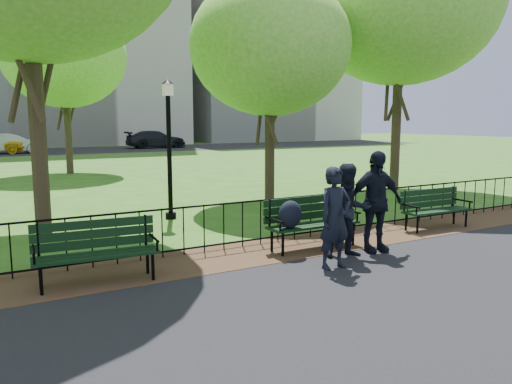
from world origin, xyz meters
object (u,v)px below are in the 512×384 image
tree_near_e (270,47)px  sedan_dark (156,139)px  tree_far_c (64,56)px  sedan_silver (11,144)px  tree_mid_e (401,1)px  park_bench_main (301,216)px  person_mid (349,211)px  park_bench_left_a (96,245)px  person_left (335,218)px  person_right (375,202)px  lamppost (169,144)px  park_bench_right_a (434,204)px

tree_near_e → sedan_dark: (6.12, 28.92, -3.76)m
tree_far_c → sedan_silver: 16.55m
tree_near_e → sedan_silver: size_ratio=1.49×
tree_near_e → tree_mid_e: (5.11, 0.02, 1.85)m
park_bench_main → sedan_silver: sedan_silver is taller
person_mid → sedan_dark: bearing=91.4°
tree_mid_e → park_bench_left_a: bearing=-155.3°
person_left → person_right: size_ratio=0.90×
tree_mid_e → sedan_dark: size_ratio=1.80×
tree_near_e → tree_far_c: (-3.84, 11.21, 0.72)m
lamppost → tree_near_e: size_ratio=0.52×
park_bench_right_a → person_left: size_ratio=1.03×
park_bench_left_a → sedan_dark: (12.28, 34.09, 0.16)m
park_bench_left_a → lamppost: bearing=61.8°
person_mid → sedan_dark: person_mid is taller
park_bench_left_a → tree_far_c: size_ratio=0.24×
lamppost → person_right: (2.19, -4.84, -0.90)m
tree_near_e → tree_mid_e: tree_mid_e is taller
tree_near_e → tree_far_c: 11.87m
park_bench_left_a → person_mid: bearing=-5.6°
tree_mid_e → person_right: 10.27m
tree_near_e → park_bench_main: bearing=-115.4°
tree_near_e → park_bench_left_a: bearing=-140.0°
park_bench_main → person_left: (-0.15, -1.19, 0.18)m
lamppost → sedan_silver: bearing=93.5°
tree_far_c → person_left: tree_far_c is taller
person_left → sedan_dark: bearing=74.7°
tree_near_e → person_left: tree_near_e is taller
park_bench_right_a → tree_near_e: 6.54m
tree_far_c → sedan_dark: tree_far_c is taller
tree_near_e → person_right: (-1.31, -5.89, -3.56)m
person_left → person_mid: size_ratio=1.01×
lamppost → person_mid: 5.22m
lamppost → tree_mid_e: bearing=7.1°
lamppost → park_bench_left_a: bearing=-122.9°
park_bench_main → sedan_silver: 32.36m
tree_far_c → sedan_dark: bearing=60.6°
person_mid → park_bench_left_a: bearing=-175.9°
park_bench_left_a → sedan_silver: size_ratio=0.42×
park_bench_left_a → sedan_dark: sedan_dark is taller
park_bench_main → sedan_silver: (-2.76, 32.25, 0.06)m
park_bench_main → tree_mid_e: 10.80m
person_mid → person_right: person_right is taller
park_bench_main → person_left: 1.21m
tree_near_e → tree_far_c: tree_far_c is taller
person_left → person_right: bearing=18.5°
park_bench_left_a → lamppost: lamppost is taller
person_left → person_right: (1.30, 0.47, 0.10)m
tree_mid_e → sedan_silver: 29.50m
tree_near_e → person_right: 7.01m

